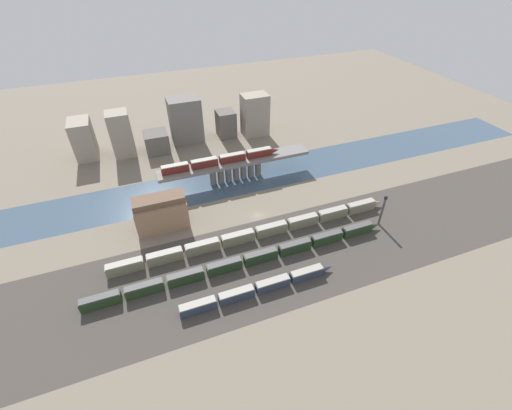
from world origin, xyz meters
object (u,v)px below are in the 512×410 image
train_yard_near (259,288)px  train_yard_far (258,233)px  train_yard_mid (246,261)px  signal_tower (382,211)px  warehouse_building (161,212)px  train_on_bridge (222,160)px

train_yard_near → train_yard_far: bearing=69.7°
train_yard_mid → train_yard_far: 14.26m
train_yard_far → signal_tower: bearing=-11.8°
train_yard_far → warehouse_building: (-31.83, 19.01, 4.32)m
train_on_bridge → signal_tower: size_ratio=4.00×
train_yard_mid → train_yard_far: bearing=52.7°
signal_tower → train_on_bridge: bearing=134.5°
train_yard_mid → signal_tower: signal_tower is taller
train_on_bridge → signal_tower: bearing=-45.5°
train_yard_near → warehouse_building: warehouse_building is taller
train_yard_far → warehouse_building: warehouse_building is taller
train_on_bridge → train_yard_far: size_ratio=0.49×
warehouse_building → train_yard_far: bearing=-30.8°
train_yard_near → signal_tower: size_ratio=3.84×
signal_tower → train_yard_far: bearing=168.2°
train_yard_far → warehouse_building: 37.33m
train_yard_near → train_yard_far: 24.90m
train_yard_near → train_yard_far: size_ratio=0.47×
warehouse_building → train_on_bridge: bearing=34.3°
train_on_bridge → train_yard_near: bearing=-96.2°
train_yard_near → train_on_bridge: bearing=83.8°
train_on_bridge → train_yard_mid: bearing=-97.6°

